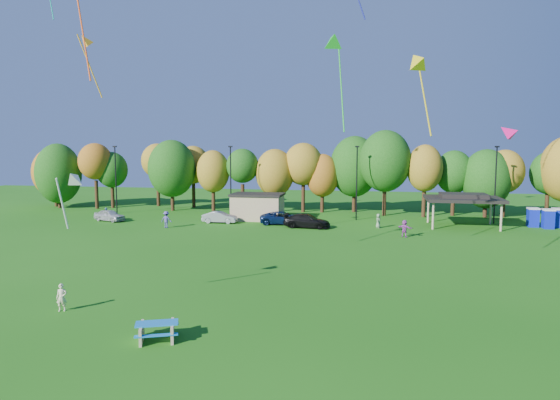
% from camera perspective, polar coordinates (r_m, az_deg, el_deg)
% --- Properties ---
extents(ground, '(160.00, 160.00, 0.00)m').
position_cam_1_polar(ground, '(23.75, 0.08, -16.34)').
color(ground, '#19600F').
rests_on(ground, ground).
extents(tree_line, '(93.57, 10.55, 11.15)m').
position_cam_1_polar(tree_line, '(67.34, 6.35, 3.47)').
color(tree_line, black).
rests_on(tree_line, ground).
extents(lamp_posts, '(64.50, 0.25, 9.09)m').
position_cam_1_polar(lamp_posts, '(61.73, 8.76, 2.24)').
color(lamp_posts, black).
rests_on(lamp_posts, ground).
extents(utility_building, '(6.30, 4.30, 3.25)m').
position_cam_1_polar(utility_building, '(61.64, -2.57, -0.74)').
color(utility_building, tan).
rests_on(utility_building, ground).
extents(pavilion, '(8.20, 6.20, 3.77)m').
position_cam_1_polar(pavilion, '(59.69, 20.22, 0.18)').
color(pavilion, tan).
rests_on(pavilion, ground).
extents(porta_potties, '(3.75, 2.08, 2.18)m').
position_cam_1_polar(porta_potties, '(63.09, 28.14, -1.81)').
color(porta_potties, '#0D1DB2').
rests_on(porta_potties, ground).
extents(picnic_table, '(2.41, 2.22, 0.85)m').
position_cam_1_polar(picnic_table, '(24.91, -13.88, -14.21)').
color(picnic_table, tan).
rests_on(picnic_table, ground).
extents(kite_flyer, '(0.65, 0.52, 1.54)m').
position_cam_1_polar(kite_flyer, '(30.52, -23.68, -10.17)').
color(kite_flyer, beige).
rests_on(kite_flyer, ground).
extents(car_a, '(4.45, 2.91, 1.41)m').
position_cam_1_polar(car_a, '(63.90, -18.90, -1.67)').
color(car_a, silver).
rests_on(car_a, ground).
extents(car_b, '(4.17, 1.59, 1.36)m').
position_cam_1_polar(car_b, '(59.48, -6.90, -1.97)').
color(car_b, '#97979C').
rests_on(car_b, ground).
extents(car_c, '(5.54, 2.99, 1.48)m').
position_cam_1_polar(car_c, '(58.04, 0.33, -2.07)').
color(car_c, '#0C1E48').
rests_on(car_c, ground).
extents(car_d, '(5.42, 2.62, 1.52)m').
position_cam_1_polar(car_d, '(55.69, 3.08, -2.41)').
color(car_d, black).
rests_on(car_d, ground).
extents(far_person_1, '(1.65, 1.29, 1.74)m').
position_cam_1_polar(far_person_1, '(51.45, 14.04, -3.18)').
color(far_person_1, '#A846A9').
rests_on(far_person_1, ground).
extents(far_person_2, '(0.76, 0.88, 1.57)m').
position_cam_1_polar(far_person_2, '(64.62, -19.21, -1.52)').
color(far_person_2, teal).
rests_on(far_person_2, ground).
extents(far_person_3, '(1.21, 0.71, 1.86)m').
position_cam_1_polar(far_person_3, '(56.94, -12.86, -2.19)').
color(far_person_3, '#514496').
rests_on(far_person_3, ground).
extents(far_person_4, '(0.72, 0.90, 1.59)m').
position_cam_1_polar(far_person_4, '(56.53, 11.16, -2.35)').
color(far_person_4, gray).
rests_on(far_person_4, ground).
extents(kite_2, '(1.26, 1.13, 1.04)m').
position_cam_1_polar(kite_2, '(26.85, 24.46, 7.12)').
color(kite_2, '#D30B65').
extents(kite_3, '(2.47, 2.67, 5.28)m').
position_cam_1_polar(kite_3, '(44.64, -21.36, 16.51)').
color(kite_3, '#FFA51A').
extents(kite_4, '(2.08, 3.21, 5.46)m').
position_cam_1_polar(kite_4, '(32.84, 15.36, 15.01)').
color(kite_4, gold).
extents(kite_5, '(1.89, 4.33, 7.41)m').
position_cam_1_polar(kite_5, '(37.43, 6.02, 17.53)').
color(kite_5, green).
extents(kite_8, '(1.07, 2.11, 3.39)m').
position_cam_1_polar(kite_8, '(29.44, -22.61, 2.26)').
color(kite_8, silver).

